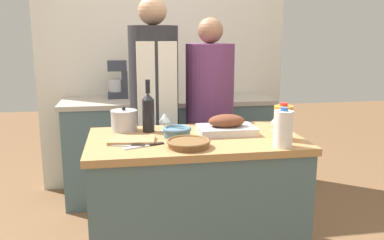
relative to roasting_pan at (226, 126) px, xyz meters
name	(u,v)px	position (x,y,z in m)	size (l,w,h in m)	color
kitchen_island	(195,212)	(-0.20, -0.06, -0.51)	(1.22, 0.69, 0.93)	#4C666B
back_counter	(168,147)	(-0.20, 1.37, -0.51)	(1.90, 0.60, 0.93)	#4C666B
back_wall	(163,58)	(-0.20, 1.72, 0.30)	(2.40, 0.10, 2.55)	silver
roasting_pan	(226,126)	(0.00, 0.00, 0.00)	(0.34, 0.22, 0.12)	#BCBCC1
wicker_basket	(188,143)	(-0.27, -0.25, -0.02)	(0.23, 0.23, 0.04)	brown
cutting_board	(132,140)	(-0.56, -0.09, -0.04)	(0.27, 0.20, 0.02)	#AD7F51
stock_pot	(124,120)	(-0.60, 0.18, 0.02)	(0.16, 0.16, 0.15)	#B7B7BC
mixing_bowl	(177,131)	(-0.30, -0.02, -0.01)	(0.17, 0.17, 0.06)	slate
juice_jug	(283,122)	(0.28, -0.17, 0.05)	(0.10, 0.10, 0.21)	orange
milk_jug	(283,129)	(0.22, -0.33, 0.05)	(0.10, 0.10, 0.21)	white
wine_bottle_green	(148,111)	(-0.45, 0.13, 0.08)	(0.07, 0.07, 0.32)	black
wine_glass_left	(165,118)	(-0.36, 0.13, 0.04)	(0.07, 0.07, 0.11)	silver
wine_glass_right	(277,119)	(0.32, 0.01, 0.03)	(0.07, 0.07, 0.11)	silver
knife_chef	(145,146)	(-0.49, -0.20, -0.04)	(0.22, 0.11, 0.01)	#B7B7BC
knife_paring	(129,146)	(-0.58, -0.18, -0.04)	(0.18, 0.08, 0.01)	#B7B7BC
stand_mixer	(118,82)	(-0.64, 1.47, 0.10)	(0.18, 0.14, 0.34)	#333842
condiment_bottle_tall	(140,90)	(-0.46, 1.22, 0.06)	(0.06, 0.06, 0.21)	#332D28
condiment_bottle_short	(228,90)	(0.36, 1.34, 0.02)	(0.05, 0.05, 0.14)	#332D28
person_cook_aproned	(154,106)	(-0.37, 0.70, 0.01)	(0.36, 0.37, 1.77)	beige
person_cook_guest	(210,115)	(0.05, 0.70, -0.08)	(0.37, 0.37, 1.63)	beige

